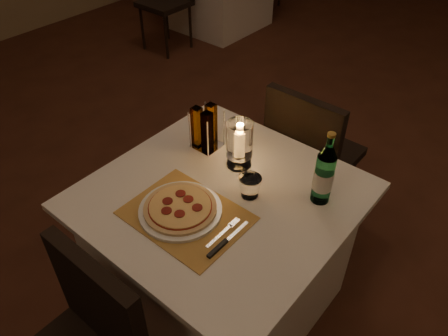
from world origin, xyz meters
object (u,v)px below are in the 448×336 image
Objects in this scene: main_table at (221,252)px; tumbler at (250,187)px; chair_far at (308,149)px; hurricane_candle at (239,141)px; water_bottle at (324,175)px; pizza at (180,207)px; plate at (180,210)px.

main_table is 11.02× the size of tumbler.
chair_far is 0.70m from tumbler.
chair_far is 0.61m from hurricane_candle.
tumbler is (0.09, 0.07, 0.41)m from main_table.
main_table is 3.14× the size of water_bottle.
tumbler reaches higher than main_table.
tumbler is (0.14, 0.25, 0.02)m from pizza.
hurricane_candle is at bearing 91.28° from plate.
main_table is at bearing -145.00° from water_bottle.
chair_far reaches higher than main_table.
chair_far reaches higher than tumbler.
pizza is 0.38m from hurricane_candle.
plate reaches higher than main_table.
tumbler is (0.14, 0.25, 0.03)m from plate.
chair_far is 2.81× the size of plate.
pizza is at bearing -105.56° from main_table.
pizza is at bearing 135.26° from plate.
pizza is 0.29m from tumbler.
main_table is 0.63m from water_bottle.
hurricane_candle is at bearing 91.26° from pizza.
hurricane_candle is (-0.15, 0.12, 0.08)m from tumbler.
tumbler is at bearing -81.70° from chair_far.
tumbler is at bearing -144.97° from water_bottle.
chair_far reaches higher than pizza.
plate is at bearing -132.52° from water_bottle.
water_bottle is (0.32, -0.49, 0.32)m from chair_far.
tumbler is 0.29× the size of water_bottle.
hurricane_candle is at bearing -96.34° from chair_far.
chair_far is at bearing 86.79° from pizza.
chair_far is at bearing 123.32° from water_bottle.
chair_far is 0.92m from plate.
chair_far is at bearing 86.80° from plate.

